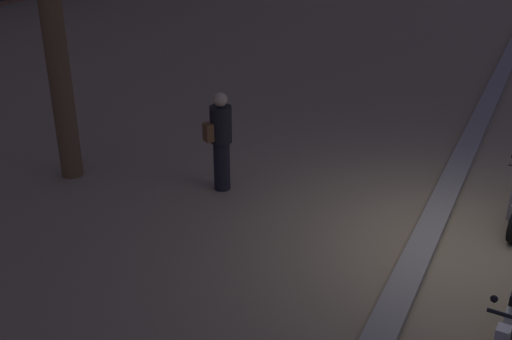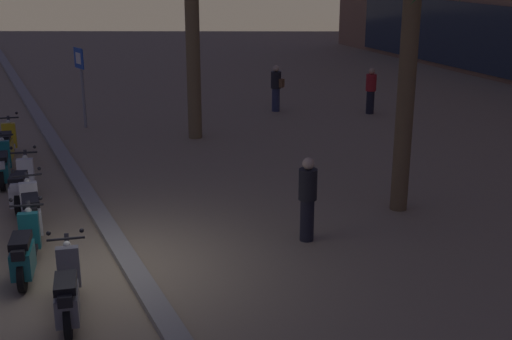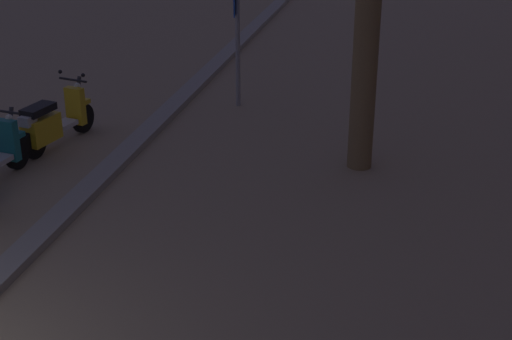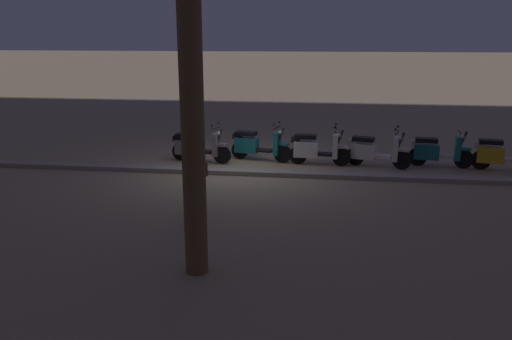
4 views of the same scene
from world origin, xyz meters
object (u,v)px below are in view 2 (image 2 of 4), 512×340
Objects in this scene: scooter_teal_mid_front at (25,251)px; crossing_sign at (82,78)px; palm_tree_far_corner at (411,6)px; pedestrian_strolling_near_curb at (276,87)px; scooter_white_mid_rear at (22,187)px; scooter_grey_gap_after_mid at (68,292)px; pedestrian_window_shopping at (371,90)px; scooter_teal_mid_centre at (2,166)px; pedestrian_by_palm_tree at (308,197)px; scooter_white_second_in_line at (31,213)px; scooter_yellow_far_back at (7,146)px.

crossing_sign reaches higher than scooter_teal_mid_front.
pedestrian_strolling_near_curb is (-9.14, 1.59, -3.34)m from palm_tree_far_corner.
scooter_grey_gap_after_mid is (5.05, 0.09, -0.00)m from scooter_white_mid_rear.
crossing_sign is at bearing -154.06° from palm_tree_far_corner.
pedestrian_window_shopping is (-7.65, 11.67, 0.33)m from scooter_teal_mid_front.
pedestrian_by_palm_tree reaches higher than scooter_teal_mid_centre.
palm_tree_far_corner reaches higher than pedestrian_by_palm_tree.
scooter_white_mid_rear is at bearing 179.82° from scooter_white_second_in_line.
crossing_sign is 1.60× the size of pedestrian_window_shopping.
scooter_teal_mid_centre is at bearing -172.08° from scooter_white_mid_rear.
scooter_teal_mid_front is 1.74m from scooter_grey_gap_after_mid.
crossing_sign is at bearing -102.54° from pedestrian_window_shopping.
palm_tree_far_corner is at bearing 90.67° from scooter_teal_mid_front.
scooter_teal_mid_front is (5.09, -0.07, 0.02)m from scooter_teal_mid_centre.
palm_tree_far_corner is (5.01, 7.36, 3.70)m from scooter_teal_mid_centre.
crossing_sign is at bearing 158.45° from scooter_white_mid_rear.
pedestrian_window_shopping is 3.09m from pedestrian_strolling_near_curb.
pedestrian_window_shopping is at bearing 110.68° from scooter_white_mid_rear.
scooter_yellow_far_back is 0.77× the size of crossing_sign.
palm_tree_far_corner reaches higher than scooter_grey_gap_after_mid.
scooter_yellow_far_back is 8.67m from pedestrian_by_palm_tree.
scooter_white_mid_rear is at bearing 174.72° from scooter_teal_mid_front.
scooter_grey_gap_after_mid is (1.70, 0.40, -0.01)m from scooter_teal_mid_front.
palm_tree_far_corner reaches higher than pedestrian_window_shopping.
scooter_teal_mid_centre is at bearing -175.98° from scooter_white_second_in_line.
crossing_sign is at bearing 139.15° from scooter_yellow_far_back.
crossing_sign reaches higher than scooter_grey_gap_after_mid.
scooter_yellow_far_back and scooter_teal_mid_front have the same top height.
pedestrian_strolling_near_curb is at bearing -120.69° from pedestrian_window_shopping.
palm_tree_far_corner is at bearing 65.31° from scooter_white_mid_rear.
scooter_teal_mid_centre is 0.31× the size of palm_tree_far_corner.
pedestrian_by_palm_tree is (2.29, 4.63, 0.39)m from scooter_white_second_in_line.
scooter_white_second_in_line is 1.16× the size of pedestrian_window_shopping.
scooter_yellow_far_back is 11.39m from pedestrian_window_shopping.
scooter_teal_mid_front is 0.33× the size of palm_tree_far_corner.
scooter_yellow_far_back is 1.20× the size of pedestrian_strolling_near_curb.
pedestrian_window_shopping is (1.98, 8.89, -0.72)m from crossing_sign.
scooter_white_second_in_line is at bearing -49.28° from pedestrian_strolling_near_curb.
scooter_grey_gap_after_mid is at bearing -75.75° from palm_tree_far_corner.
crossing_sign is 10.43m from pedestrian_by_palm_tree.
scooter_teal_mid_centre is 1.00× the size of scooter_white_second_in_line.
crossing_sign is 10.93m from palm_tree_far_corner.
scooter_white_second_in_line is 1.76m from scooter_teal_mid_front.
scooter_grey_gap_after_mid is at bearing 1.04° from scooter_white_mid_rear.
crossing_sign reaches higher than scooter_yellow_far_back.
scooter_grey_gap_after_mid is at bearing -50.34° from pedestrian_window_shopping.
scooter_teal_mid_centre is at bearing -177.19° from scooter_grey_gap_after_mid.
scooter_teal_mid_centre is at bearing -65.22° from pedestrian_strolling_near_curb.
pedestrian_by_palm_tree is at bearing -39.39° from pedestrian_window_shopping.
scooter_teal_mid_front is at bearing -44.34° from pedestrian_strolling_near_curb.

